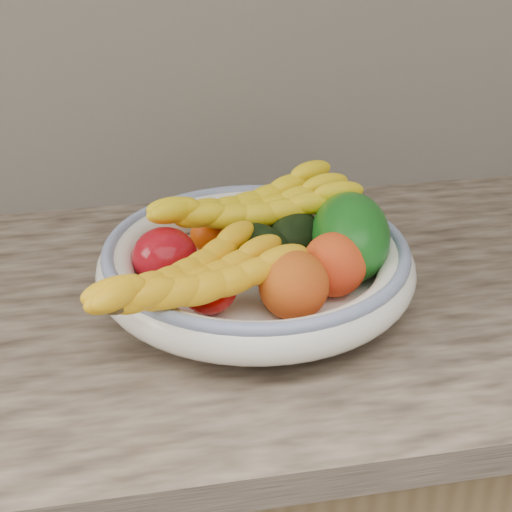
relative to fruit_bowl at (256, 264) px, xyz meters
The scene contains 14 objects.
fruit_bowl is the anchor object (origin of this frame).
clementine_back_left 0.09m from the fruit_bowl, 118.99° to the left, with size 0.05×0.05×0.05m, color #EA5004.
clementine_back_right 0.10m from the fruit_bowl, 71.58° to the left, with size 0.06×0.06×0.05m, color #DB5C04.
clementine_back_mid 0.05m from the fruit_bowl, 85.44° to the left, with size 0.06×0.06×0.05m, color #DA5804.
clementine_extra 0.06m from the fruit_bowl, 88.82° to the left, with size 0.05×0.05×0.05m, color #F26005.
tomato_left 0.11m from the fruit_bowl, behind, with size 0.08×0.08×0.07m, color #9F0A15.
tomato_near_left 0.10m from the fruit_bowl, 134.27° to the right, with size 0.07×0.07×0.06m, color #AA0402.
avocado_center 0.02m from the fruit_bowl, 57.47° to the left, with size 0.06×0.09×0.06m, color black.
avocado_right 0.06m from the fruit_bowl, 28.68° to the left, with size 0.06×0.09×0.06m, color black.
green_mango 0.12m from the fruit_bowl, ahead, with size 0.09×0.15×0.10m, color #0F5211.
peach_front 0.09m from the fruit_bowl, 72.86° to the right, with size 0.08×0.08×0.08m, color orange.
peach_right 0.10m from the fruit_bowl, 32.20° to the right, with size 0.08×0.08×0.08m, color orange.
banana_bunch_back 0.08m from the fruit_bowl, 83.77° to the left, with size 0.29×0.11×0.08m, color yellow, non-canonical shape.
banana_bunch_front 0.13m from the fruit_bowl, 132.91° to the right, with size 0.28×0.11×0.08m, color yellow, non-canonical shape.
Camera 1 is at (-0.16, 0.83, 1.41)m, focal length 55.00 mm.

